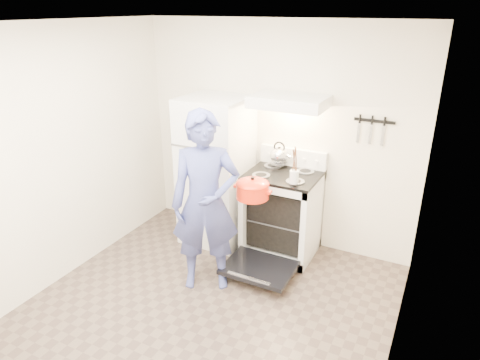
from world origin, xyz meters
The scene contains 15 objects.
floor centered at (0.00, 0.00, 0.00)m, with size 3.60×3.60×0.00m, color brown.
back_wall centered at (0.00, 1.80, 1.25)m, with size 3.20×0.02×2.50m, color beige.
refrigerator centered at (-0.58, 1.45, 0.85)m, with size 0.70×0.70×1.70m, color white.
stove_body centered at (0.23, 1.48, 0.46)m, with size 0.76×0.65×0.92m, color white.
cooktop centered at (0.23, 1.48, 0.94)m, with size 0.76×0.65×0.03m, color black.
backsplash centered at (0.23, 1.76, 1.05)m, with size 0.76×0.07×0.20m, color white.
oven_door centered at (0.23, 0.88, 0.12)m, with size 0.70×0.54×0.04m, color black.
oven_rack centered at (0.23, 1.48, 0.44)m, with size 0.60×0.52×0.01m, color slate.
range_hood centered at (0.23, 1.55, 1.71)m, with size 0.76×0.50×0.12m, color white.
knife_strip centered at (1.05, 1.79, 1.55)m, with size 0.40×0.02×0.03m, color black.
pizza_stone centered at (0.16, 1.42, 0.45)m, with size 0.29×0.29×0.02m, color olive.
tea_kettle centered at (0.11, 1.64, 1.10)m, with size 0.24×0.20×0.29m, color #B5B5BA, non-canonical shape.
utensil_jar centered at (0.44, 1.22, 1.05)m, with size 0.09×0.09×0.13m, color silver.
person centered at (-0.20, 0.58, 0.89)m, with size 0.65×0.43×1.78m, color navy.
dutch_oven centered at (0.15, 0.86, 0.98)m, with size 0.38×0.31×0.25m, color red, non-canonical shape.
Camera 1 is at (1.72, -2.52, 2.61)m, focal length 32.00 mm.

